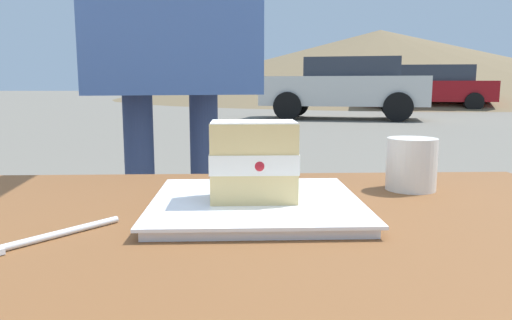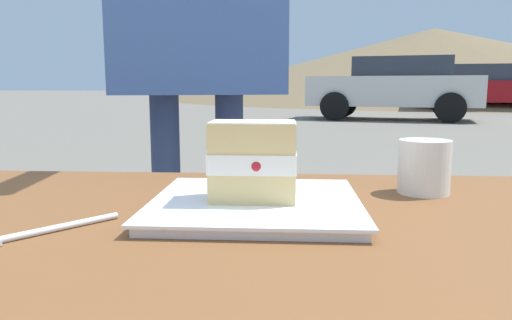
{
  "view_description": "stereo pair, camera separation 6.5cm",
  "coord_description": "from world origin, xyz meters",
  "px_view_note": "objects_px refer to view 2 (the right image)",
  "views": [
    {
      "loc": [
        0.04,
        -0.52,
        0.86
      ],
      "look_at": [
        0.07,
        0.12,
        0.76
      ],
      "focal_mm": 33.96,
      "sensor_mm": 36.0,
      "label": 1
    },
    {
      "loc": [
        0.11,
        -0.52,
        0.86
      ],
      "look_at": [
        0.07,
        0.12,
        0.76
      ],
      "focal_mm": 33.96,
      "sensor_mm": 36.0,
      "label": 2
    }
  ],
  "objects_px": {
    "dessert_fork": "(39,232)",
    "parked_car_near": "(395,87)",
    "cake_slice": "(253,161)",
    "parked_car_far": "(482,87)",
    "dessert_plate": "(256,204)",
    "coffee_cup": "(424,166)"
  },
  "relations": [
    {
      "from": "dessert_plate",
      "to": "coffee_cup",
      "type": "xyz_separation_m",
      "value": [
        0.26,
        0.12,
        0.04
      ]
    },
    {
      "from": "coffee_cup",
      "to": "parked_car_near",
      "type": "bearing_deg",
      "value": 77.95
    },
    {
      "from": "cake_slice",
      "to": "dessert_fork",
      "type": "bearing_deg",
      "value": -152.7
    },
    {
      "from": "coffee_cup",
      "to": "parked_car_far",
      "type": "relative_size",
      "value": 0.02
    },
    {
      "from": "cake_slice",
      "to": "dessert_plate",
      "type": "bearing_deg",
      "value": 65.24
    },
    {
      "from": "parked_car_near",
      "to": "parked_car_far",
      "type": "height_order",
      "value": "same"
    },
    {
      "from": "dessert_fork",
      "to": "parked_car_near",
      "type": "bearing_deg",
      "value": 75.96
    },
    {
      "from": "dessert_fork",
      "to": "parked_car_near",
      "type": "distance_m",
      "value": 12.38
    },
    {
      "from": "parked_car_near",
      "to": "parked_car_far",
      "type": "xyz_separation_m",
      "value": [
        3.92,
        4.54,
        -0.02
      ]
    },
    {
      "from": "dessert_plate",
      "to": "cake_slice",
      "type": "height_order",
      "value": "cake_slice"
    },
    {
      "from": "parked_car_near",
      "to": "coffee_cup",
      "type": "bearing_deg",
      "value": -102.05
    },
    {
      "from": "dessert_plate",
      "to": "parked_car_far",
      "type": "relative_size",
      "value": 0.06
    },
    {
      "from": "parked_car_far",
      "to": "dessert_plate",
      "type": "bearing_deg",
      "value": -112.14
    },
    {
      "from": "cake_slice",
      "to": "coffee_cup",
      "type": "relative_size",
      "value": 1.36
    },
    {
      "from": "cake_slice",
      "to": "parked_car_far",
      "type": "relative_size",
      "value": 0.02
    },
    {
      "from": "parked_car_far",
      "to": "cake_slice",
      "type": "bearing_deg",
      "value": -112.14
    },
    {
      "from": "dessert_plate",
      "to": "dessert_fork",
      "type": "bearing_deg",
      "value": -151.66
    },
    {
      "from": "cake_slice",
      "to": "parked_car_near",
      "type": "xyz_separation_m",
      "value": [
        2.77,
        11.89,
        0.07
      ]
    },
    {
      "from": "dessert_plate",
      "to": "parked_car_near",
      "type": "distance_m",
      "value": 12.2
    },
    {
      "from": "dessert_fork",
      "to": "parked_car_far",
      "type": "height_order",
      "value": "parked_car_far"
    },
    {
      "from": "dessert_fork",
      "to": "coffee_cup",
      "type": "xyz_separation_m",
      "value": [
        0.49,
        0.25,
        0.04
      ]
    },
    {
      "from": "cake_slice",
      "to": "parked_car_far",
      "type": "distance_m",
      "value": 17.73
    }
  ]
}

